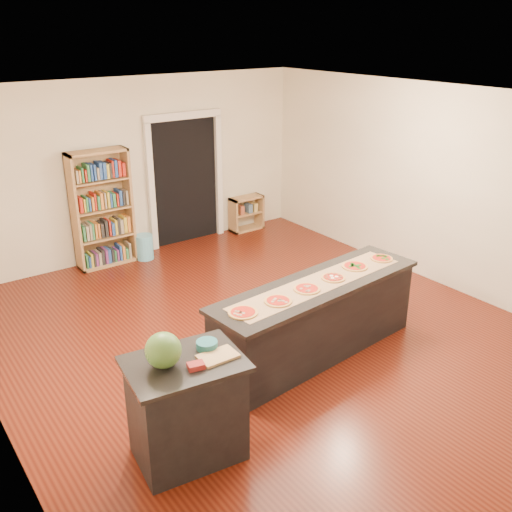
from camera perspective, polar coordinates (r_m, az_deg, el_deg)
room at (r=6.39m, az=1.06°, el=2.77°), size 6.00×7.00×2.80m
doorway at (r=9.71m, az=-7.11°, el=8.24°), size 1.40×0.09×2.21m
kitchen_island at (r=6.49m, az=6.07°, el=-6.25°), size 2.69×0.73×0.89m
side_counter at (r=5.07m, az=-6.93°, el=-14.95°), size 0.97×0.71×0.96m
bookshelf at (r=9.02m, az=-15.12°, el=4.54°), size 0.90×0.32×1.80m
low_shelf at (r=10.42m, az=-0.96°, el=4.30°), size 0.63×0.27×0.63m
waste_bin at (r=9.31m, az=-11.08°, el=0.89°), size 0.28×0.28×0.40m
kraft_paper at (r=6.29m, az=6.25°, el=-2.72°), size 2.36×0.62×0.00m
watermelon at (r=4.69m, az=-9.26°, el=-9.29°), size 0.30×0.30×0.30m
cutting_board at (r=4.82m, az=-3.83°, el=-9.97°), size 0.33×0.22×0.02m
package_red at (r=4.69m, az=-6.03°, el=-10.87°), size 0.15×0.12×0.05m
package_teal at (r=4.93m, az=-4.93°, el=-8.85°), size 0.18×0.18×0.07m
pizza_a at (r=5.62m, az=-1.32°, el=-5.67°), size 0.29×0.29×0.02m
pizza_b at (r=5.84m, az=2.21°, el=-4.52°), size 0.29×0.29×0.02m
pizza_c at (r=6.12m, az=5.11°, el=-3.29°), size 0.28×0.28×0.02m
pizza_d at (r=6.42m, az=7.74°, el=-2.16°), size 0.29×0.29×0.02m
pizza_e at (r=6.75m, az=9.86°, el=-1.02°), size 0.29×0.29×0.02m
pizza_f at (r=7.04m, az=12.44°, el=-0.23°), size 0.26×0.26×0.02m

